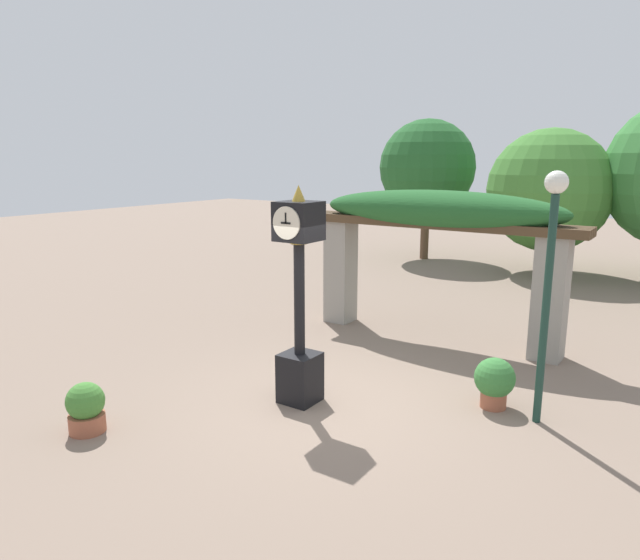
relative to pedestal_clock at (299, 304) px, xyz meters
The scene contains 7 objects.
ground_plane 1.47m from the pedestal_clock, 24.58° to the left, with size 60.00×60.00×0.00m, color #7F6B5B.
pedestal_clock is the anchor object (origin of this frame).
pergola 3.86m from the pedestal_clock, 84.41° to the left, with size 5.27×1.12×2.79m.
potted_plant_near_left 3.00m from the pedestal_clock, 126.61° to the right, with size 0.47×0.47×0.64m.
potted_plant_near_right 2.86m from the pedestal_clock, 29.73° to the left, with size 0.55×0.55×0.71m.
lamp_post 3.25m from the pedestal_clock, 22.46° to the left, with size 0.28×0.28×3.22m.
tree_line 12.07m from the pedestal_clock, 83.95° to the left, with size 10.85×4.62×5.01m.
Camera 1 is at (4.08, -6.23, 3.35)m, focal length 32.00 mm.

